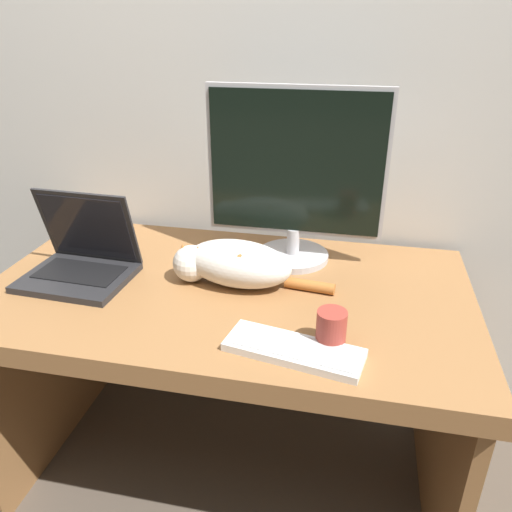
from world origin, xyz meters
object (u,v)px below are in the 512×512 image
coffee_mug (331,329)px  monitor (296,177)px  external_keyboard (294,350)px  laptop (81,261)px  cat (233,263)px

coffee_mug → monitor: bearing=108.9°
monitor → external_keyboard: size_ratio=1.60×
external_keyboard → coffee_mug: size_ratio=3.60×
laptop → external_keyboard: (0.67, -0.25, -0.04)m
monitor → laptop: (-0.60, -0.25, -0.22)m
monitor → laptop: monitor is taller
external_keyboard → laptop: bearing=170.6°
cat → monitor: bearing=61.1°
laptop → cat: size_ratio=0.66×
external_keyboard → cat: cat is taller
monitor → coffee_mug: 0.52m
laptop → external_keyboard: bearing=-17.3°
monitor → coffee_mug: bearing=-71.1°
cat → coffee_mug: 0.39m
monitor → external_keyboard: bearing=-81.6°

